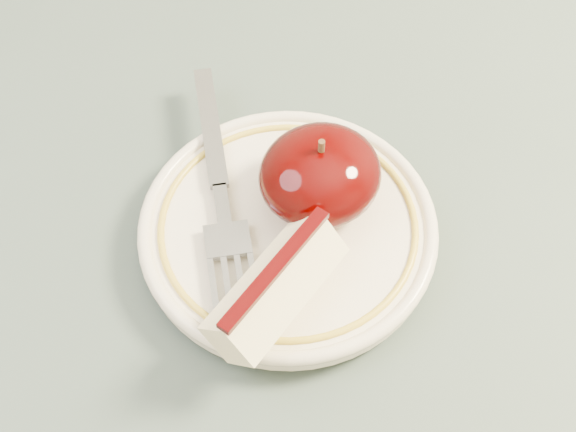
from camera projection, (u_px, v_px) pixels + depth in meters
table at (397, 420)px, 0.52m from camera, size 0.90×0.90×0.75m
plate at (288, 229)px, 0.49m from camera, size 0.18×0.18×0.02m
apple_half at (320, 175)px, 0.48m from camera, size 0.08×0.07×0.05m
apple_wedge at (276, 287)px, 0.44m from camera, size 0.10×0.06×0.04m
fork at (220, 188)px, 0.49m from camera, size 0.11×0.18×0.00m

